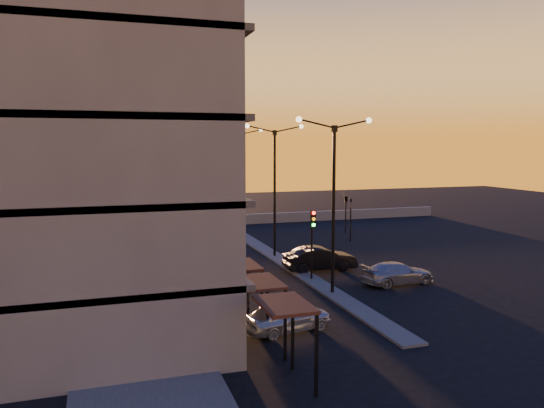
{
  "coord_description": "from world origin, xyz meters",
  "views": [
    {
      "loc": [
        -11.77,
        -25.61,
        8.08
      ],
      "look_at": [
        -1.23,
        6.82,
        4.23
      ],
      "focal_mm": 35.0,
      "sensor_mm": 36.0,
      "label": 1
    }
  ],
  "objects_px": {
    "car_hatchback": "(287,316)",
    "car_wagon": "(398,273)",
    "streetlamp_mid": "(275,180)",
    "traffic_light_main": "(313,233)",
    "car_sedan": "(320,259)"
  },
  "relations": [
    {
      "from": "streetlamp_mid",
      "to": "car_hatchback",
      "type": "xyz_separation_m",
      "value": [
        -4.27,
        -14.63,
        -4.92
      ]
    },
    {
      "from": "car_sedan",
      "to": "car_wagon",
      "type": "distance_m",
      "value": 5.35
    },
    {
      "from": "traffic_light_main",
      "to": "car_hatchback",
      "type": "distance_m",
      "value": 8.91
    },
    {
      "from": "streetlamp_mid",
      "to": "car_hatchback",
      "type": "bearing_deg",
      "value": -106.26
    },
    {
      "from": "traffic_light_main",
      "to": "streetlamp_mid",
      "type": "bearing_deg",
      "value": 90.0
    },
    {
      "from": "streetlamp_mid",
      "to": "car_sedan",
      "type": "distance_m",
      "value": 6.95
    },
    {
      "from": "streetlamp_mid",
      "to": "traffic_light_main",
      "type": "relative_size",
      "value": 2.24
    },
    {
      "from": "car_hatchback",
      "to": "car_sedan",
      "type": "height_order",
      "value": "car_sedan"
    },
    {
      "from": "traffic_light_main",
      "to": "car_sedan",
      "type": "bearing_deg",
      "value": 57.45
    },
    {
      "from": "streetlamp_mid",
      "to": "car_wagon",
      "type": "relative_size",
      "value": 2.18
    },
    {
      "from": "car_wagon",
      "to": "car_hatchback",
      "type": "bearing_deg",
      "value": 118.14
    },
    {
      "from": "streetlamp_mid",
      "to": "traffic_light_main",
      "type": "distance_m",
      "value": 7.62
    },
    {
      "from": "car_hatchback",
      "to": "car_wagon",
      "type": "relative_size",
      "value": 0.91
    },
    {
      "from": "traffic_light_main",
      "to": "car_wagon",
      "type": "distance_m",
      "value": 5.45
    },
    {
      "from": "car_sedan",
      "to": "car_hatchback",
      "type": "bearing_deg",
      "value": 150.36
    }
  ]
}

